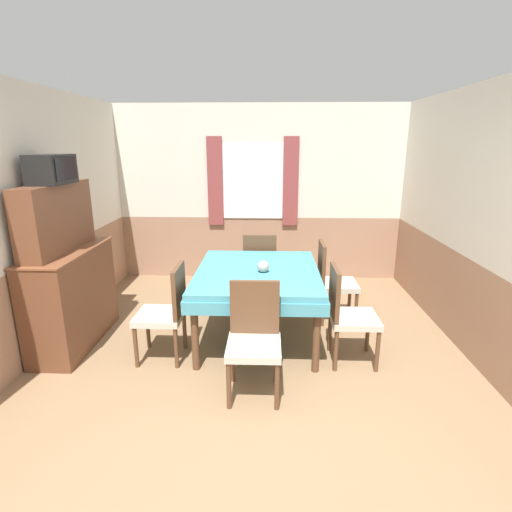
# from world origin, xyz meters

# --- Properties ---
(ground_plane) EXTENTS (16.00, 16.00, 0.00)m
(ground_plane) POSITION_xyz_m (0.00, 0.00, 0.00)
(ground_plane) COLOR #846647
(wall_back) EXTENTS (4.64, 0.09, 2.60)m
(wall_back) POSITION_xyz_m (-0.00, 3.83, 1.31)
(wall_back) COLOR silver
(wall_back) RESTS_ON ground_plane
(wall_left) EXTENTS (0.05, 4.20, 2.60)m
(wall_left) POSITION_xyz_m (-2.14, 1.90, 1.30)
(wall_left) COLOR silver
(wall_left) RESTS_ON ground_plane
(wall_right) EXTENTS (0.05, 4.20, 2.60)m
(wall_right) POSITION_xyz_m (2.14, 1.90, 1.30)
(wall_right) COLOR silver
(wall_right) RESTS_ON ground_plane
(dining_table) EXTENTS (1.30, 1.55, 0.77)m
(dining_table) POSITION_xyz_m (0.04, 1.78, 0.66)
(dining_table) COLOR teal
(dining_table) RESTS_ON ground_plane
(chair_head_window) EXTENTS (0.44, 0.44, 0.94)m
(chair_head_window) POSITION_xyz_m (0.04, 2.76, 0.51)
(chair_head_window) COLOR brown
(chair_head_window) RESTS_ON ground_plane
(chair_head_near) EXTENTS (0.44, 0.44, 0.94)m
(chair_head_near) POSITION_xyz_m (0.04, 0.79, 0.51)
(chair_head_near) COLOR brown
(chair_head_near) RESTS_ON ground_plane
(chair_right_far) EXTENTS (0.44, 0.44, 0.94)m
(chair_right_far) POSITION_xyz_m (0.89, 2.25, 0.51)
(chair_right_far) COLOR brown
(chair_right_far) RESTS_ON ground_plane
(chair_right_near) EXTENTS (0.44, 0.44, 0.94)m
(chair_right_near) POSITION_xyz_m (0.89, 1.30, 0.51)
(chair_right_near) COLOR brown
(chair_right_near) RESTS_ON ground_plane
(chair_left_near) EXTENTS (0.44, 0.44, 0.94)m
(chair_left_near) POSITION_xyz_m (-0.82, 1.30, 0.51)
(chair_left_near) COLOR brown
(chair_left_near) RESTS_ON ground_plane
(sideboard) EXTENTS (0.46, 1.23, 1.67)m
(sideboard) POSITION_xyz_m (-1.89, 1.57, 0.71)
(sideboard) COLOR brown
(sideboard) RESTS_ON ground_plane
(tv) EXTENTS (0.29, 0.47, 0.27)m
(tv) POSITION_xyz_m (-1.89, 1.53, 1.81)
(tv) COLOR black
(tv) RESTS_ON sideboard
(vase) EXTENTS (0.12, 0.12, 0.12)m
(vase) POSITION_xyz_m (0.09, 1.70, 0.83)
(vase) COLOR #A39989
(vase) RESTS_ON dining_table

